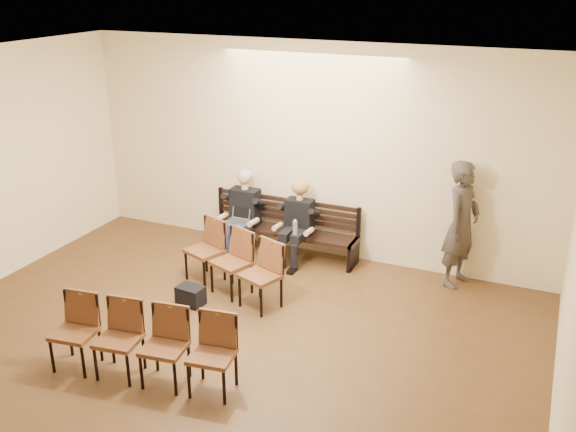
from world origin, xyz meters
name	(u,v)px	position (x,y,z in m)	size (l,w,h in m)	color
ground	(134,428)	(0.00, 0.00, 0.00)	(10.00, 10.00, 0.00)	brown
room_walls	(159,177)	(0.00, 0.79, 2.54)	(8.02, 10.01, 3.51)	beige
bench	(282,242)	(-0.38, 4.65, 0.23)	(2.60, 0.90, 0.45)	black
seated_man	(243,211)	(-1.04, 4.53, 0.71)	(0.59, 0.82, 1.42)	black
seated_woman	(297,224)	(-0.05, 4.53, 0.64)	(0.55, 0.76, 1.28)	black
laptop	(238,223)	(-1.04, 4.34, 0.57)	(0.32, 0.25, 0.23)	#B5B5B9
water_bottle	(295,235)	(0.03, 4.25, 0.57)	(0.07, 0.07, 0.24)	silver
bag	(191,296)	(-0.86, 2.54, 0.14)	(0.38, 0.26, 0.28)	black
passerby	(462,215)	(2.50, 4.75, 1.11)	(0.81, 0.53, 2.23)	#3B3531
chair_row_front	(231,263)	(-0.49, 3.09, 0.48)	(1.74, 0.53, 0.97)	brown
chair_row_back	(141,344)	(-0.42, 0.78, 0.46)	(2.24, 0.50, 0.92)	brown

